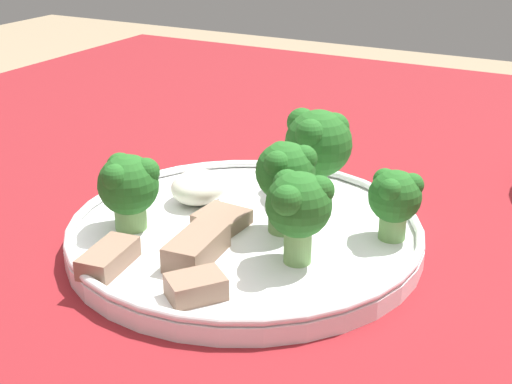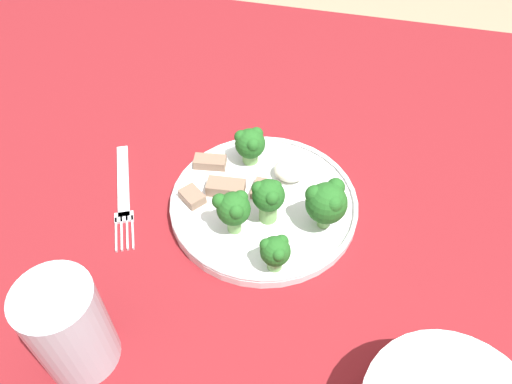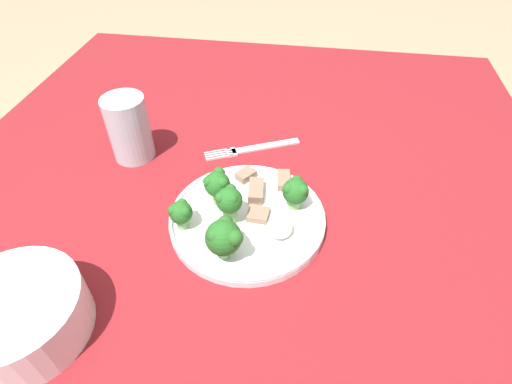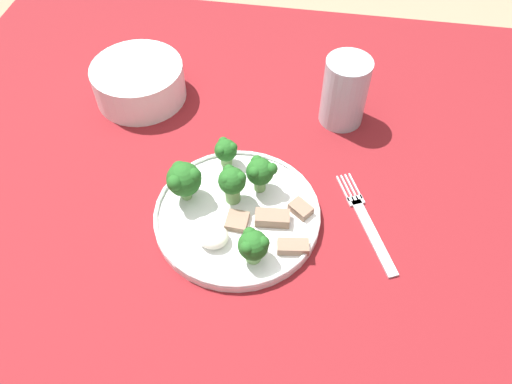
{
  "view_description": "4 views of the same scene",
  "coord_description": "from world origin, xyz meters",
  "px_view_note": "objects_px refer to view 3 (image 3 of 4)",
  "views": [
    {
      "loc": [
        0.34,
        0.19,
        0.93
      ],
      "look_at": [
        -0.05,
        -0.01,
        0.74
      ],
      "focal_mm": 50.0,
      "sensor_mm": 36.0,
      "label": 1
    },
    {
      "loc": [
        -0.13,
        0.39,
        1.2
      ],
      "look_at": [
        -0.04,
        0.01,
        0.77
      ],
      "focal_mm": 35.0,
      "sensor_mm": 36.0,
      "label": 2
    },
    {
      "loc": [
        -0.45,
        -0.1,
        1.17
      ],
      "look_at": [
        -0.02,
        -0.03,
        0.75
      ],
      "focal_mm": 28.0,
      "sensor_mm": 36.0,
      "label": 3
    },
    {
      "loc": [
        0.05,
        -0.43,
        1.3
      ],
      "look_at": [
        -0.02,
        -0.0,
        0.76
      ],
      "focal_mm": 35.0,
      "sensor_mm": 36.0,
      "label": 4
    }
  ],
  "objects_px": {
    "dinner_plate": "(247,218)",
    "fork": "(253,148)",
    "cream_bowl": "(20,316)",
    "drinking_glass": "(130,131)"
  },
  "relations": [
    {
      "from": "cream_bowl",
      "to": "drinking_glass",
      "type": "xyz_separation_m",
      "value": [
        0.35,
        -0.0,
        0.02
      ]
    },
    {
      "from": "dinner_plate",
      "to": "fork",
      "type": "xyz_separation_m",
      "value": [
        0.19,
        0.02,
        -0.01
      ]
    },
    {
      "from": "dinner_plate",
      "to": "fork",
      "type": "relative_size",
      "value": 1.37
    },
    {
      "from": "fork",
      "to": "cream_bowl",
      "type": "relative_size",
      "value": 1.11
    },
    {
      "from": "drinking_glass",
      "to": "dinner_plate",
      "type": "bearing_deg",
      "value": -119.9
    },
    {
      "from": "dinner_plate",
      "to": "cream_bowl",
      "type": "xyz_separation_m",
      "value": [
        -0.22,
        0.24,
        0.02
      ]
    },
    {
      "from": "cream_bowl",
      "to": "drinking_glass",
      "type": "relative_size",
      "value": 1.34
    },
    {
      "from": "fork",
      "to": "drinking_glass",
      "type": "distance_m",
      "value": 0.23
    },
    {
      "from": "dinner_plate",
      "to": "drinking_glass",
      "type": "height_order",
      "value": "drinking_glass"
    },
    {
      "from": "fork",
      "to": "drinking_glass",
      "type": "xyz_separation_m",
      "value": [
        -0.05,
        0.21,
        0.05
      ]
    }
  ]
}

